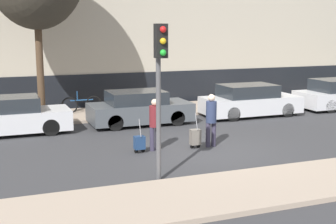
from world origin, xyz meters
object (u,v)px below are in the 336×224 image
Objects in this scene: parked_car_0 at (10,117)px; parked_car_1 at (139,108)px; pedestrian_right at (211,117)px; parked_car_2 at (250,101)px; parked_bicycle at (82,104)px; traffic_light at (160,71)px; trolley_left at (139,143)px; pedestrian_left at (155,121)px; trolley_right at (195,137)px.

parked_car_1 is at bearing -0.01° from parked_car_0.
parked_car_1 is 2.35× the size of pedestrian_right.
parked_car_2 reaches higher than parked_bicycle.
traffic_light is 2.19× the size of parked_bicycle.
parked_car_0 reaches higher than trolley_left.
parked_car_1 is 2.46× the size of pedestrian_left.
parked_car_2 is (9.87, -0.03, 0.01)m from parked_car_0.
parked_car_2 is 2.39× the size of parked_bicycle.
pedestrian_left is 0.92× the size of parked_bicycle.
pedestrian_right is at bearing -67.61° from parked_bicycle.
parked_car_2 is at bearing -0.19° from parked_car_0.
trolley_right is at bearing -83.03° from parked_car_1.
parked_bicycle is (-2.84, 6.89, -0.48)m from pedestrian_right.
trolley_right is at bearing -179.94° from pedestrian_right.
traffic_light reaches higher than pedestrian_left.
parked_car_0 is 4.08m from parked_bicycle.
parked_car_1 is at bearing 179.64° from parked_car_2.
traffic_light is (-6.69, -6.90, 2.12)m from parked_car_2.
parked_car_0 is at bearing 179.81° from parked_car_2.
parked_car_1 is 7.44m from traffic_light.
parked_car_1 is 3.76× the size of trolley_left.
parked_car_2 is 2.49× the size of pedestrian_right.
parked_car_1 is 4.26m from trolley_right.
pedestrian_left is at bearing 170.76° from trolley_right.
traffic_light is at bearing -97.33° from trolley_left.
trolley_left is 0.27× the size of traffic_light.
parked_car_0 is 1.03× the size of parked_car_1.
traffic_light reaches higher than parked_bicycle.
parked_bicycle is at bearing 40.89° from parked_car_0.
parked_car_2 is 3.68× the size of trolley_right.
parked_car_2 is 7.54m from trolley_left.
parked_bicycle reaches higher than trolley_left.
parked_car_2 is (5.01, -0.03, 0.01)m from parked_car_1.
pedestrian_left is at bearing 11.28° from trolley_left.
trolley_right is (-0.55, -0.00, -0.61)m from pedestrian_right.
pedestrian_left reaches higher than trolley_left.
parked_car_0 is 7.92m from traffic_light.
trolley_left is 0.92× the size of trolley_right.
trolley_right is 0.65× the size of parked_bicycle.
pedestrian_right is at bearing -75.82° from parked_car_1.
pedestrian_left is (4.09, -4.01, 0.28)m from parked_car_0.
parked_car_0 is at bearing 114.68° from traffic_light.
trolley_left is 0.62× the size of pedestrian_right.
pedestrian_right is at bearing -133.32° from parked_car_2.
parked_car_0 is at bearing 130.74° from trolley_left.
parked_car_2 is at bearing -0.36° from parked_car_1.
pedestrian_left reaches higher than parked_car_0.
parked_car_1 is at bearing 72.32° from trolley_left.
trolley_right reaches higher than parked_bicycle.
traffic_light is (3.18, -6.93, 2.12)m from parked_car_0.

